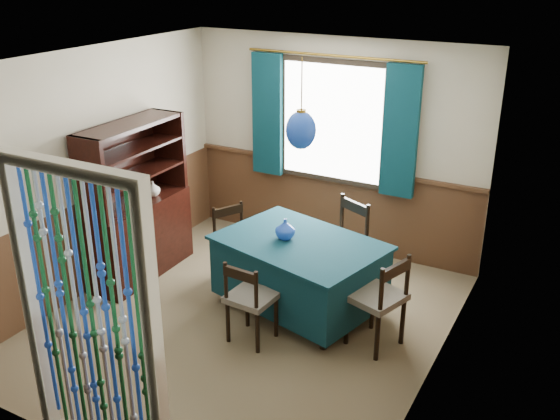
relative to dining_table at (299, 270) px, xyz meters
The scene contains 22 objects.
floor 0.72m from the dining_table, 126.92° to the right, with size 4.00×4.00×0.00m, color brown.
ceiling 2.15m from the dining_table, 126.92° to the right, with size 4.00×4.00×0.00m, color silver.
wall_back 1.78m from the dining_table, 102.68° to the left, with size 3.60×3.60×0.00m, color #B8AF97.
wall_front 2.62m from the dining_table, 98.01° to the right, with size 3.60×3.60×0.00m, color #B8AF97.
wall_left 2.34m from the dining_table, 167.88° to the right, with size 4.00×4.00×0.00m, color #B8AF97.
wall_right 1.73m from the dining_table, 17.60° to the right, with size 4.00×4.00×0.00m, color #B8AF97.
wainscot_back 1.56m from the dining_table, 102.80° to the left, with size 3.60×3.60×0.00m, color #4A2E1C.
wainscot_front 2.47m from the dining_table, 98.06° to the right, with size 3.60×3.60×0.00m, color #4A2E1C.
wainscot_left 2.18m from the dining_table, 167.80° to the right, with size 4.00×4.00×0.00m, color #4A2E1C.
wainscot_right 1.51m from the dining_table, 17.77° to the right, with size 4.00×4.00×0.00m, color #4A2E1C.
window 1.89m from the dining_table, 103.10° to the left, with size 1.32×0.12×1.42m, color black.
doorway 2.50m from the dining_table, 98.21° to the right, with size 1.16×0.12×2.18m, color silver, non-canonical shape.
dining_table is the anchor object (origin of this frame).
chair_near 0.73m from the dining_table, 100.80° to the right, with size 0.43×0.41×0.82m.
chair_far 0.68m from the dining_table, 75.50° to the left, with size 0.62×0.61×0.95m.
chair_left 0.92m from the dining_table, 166.28° to the left, with size 0.55×0.55×0.84m.
chair_right 0.94m from the dining_table, 14.15° to the right, with size 0.55×0.56×0.91m.
sideboard 1.91m from the dining_table, behind, with size 0.48×1.32×1.72m.
pendant_lamp 1.42m from the dining_table, behind, with size 0.28×0.28×0.82m.
vase_table 0.43m from the dining_table, behind, with size 0.18×0.18×0.19m, color #16399C.
bowl_shelf 2.04m from the dining_table, 166.61° to the right, with size 0.21×0.21×0.05m, color beige.
vase_sideboard 1.91m from the dining_table, behind, with size 0.18×0.18×0.18m, color beige.
Camera 1 is at (2.78, -4.43, 3.32)m, focal length 40.00 mm.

